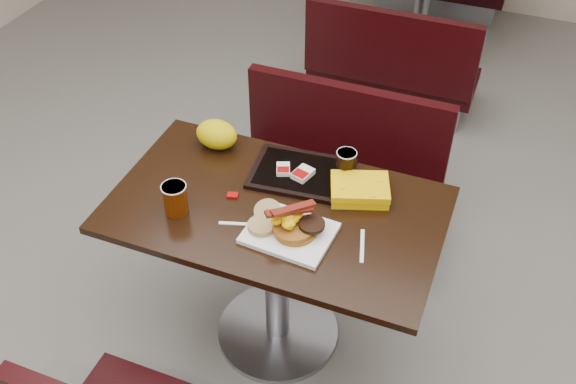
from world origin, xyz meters
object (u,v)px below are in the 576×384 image
at_px(paper_bag, 217,134).
at_px(pancake_stack, 295,229).
at_px(clamshell, 360,190).
at_px(platter, 289,233).
at_px(table_near, 277,276).
at_px(table_far, 422,4).
at_px(coffee_cup_far, 346,163).
at_px(hashbrown_sleeve_left, 283,169).
at_px(bench_far_s, 396,55).
at_px(bench_near_n, 333,174).
at_px(hashbrown_sleeve_right, 303,174).
at_px(knife, 362,246).
at_px(coffee_cup_near, 175,199).
at_px(tray, 302,174).
at_px(fork, 233,224).

bearing_deg(paper_bag, pancake_stack, -37.31).
bearing_deg(clamshell, platter, -139.55).
xyz_separation_m(table_near, table_far, (0.00, 2.60, 0.00)).
bearing_deg(coffee_cup_far, hashbrown_sleeve_left, -161.64).
relative_size(clamshell, paper_bag, 1.25).
height_order(clamshell, paper_bag, paper_bag).
distance_m(table_far, bench_far_s, 0.70).
xyz_separation_m(bench_near_n, table_far, (0.00, 1.90, 0.02)).
distance_m(hashbrown_sleeve_right, coffee_cup_far, 0.17).
xyz_separation_m(bench_far_s, coffee_cup_far, (0.18, -1.65, 0.46)).
height_order(platter, clamshell, clamshell).
relative_size(table_far, hashbrown_sleeve_left, 17.58).
height_order(table_near, paper_bag, paper_bag).
height_order(pancake_stack, knife, pancake_stack).
bearing_deg(coffee_cup_near, platter, 4.77).
bearing_deg(bench_near_n, clamshell, -63.78).
bearing_deg(tray, table_far, 84.89).
height_order(pancake_stack, coffee_cup_near, coffee_cup_near).
bearing_deg(hashbrown_sleeve_left, clamshell, -23.37).
relative_size(platter, fork, 2.12).
bearing_deg(coffee_cup_near, paper_bag, 94.54).
xyz_separation_m(table_far, coffee_cup_far, (0.18, -2.35, 0.44)).
bearing_deg(table_near, coffee_cup_far, 54.25).
relative_size(knife, coffee_cup_far, 1.58).
height_order(table_near, platter, platter).
distance_m(coffee_cup_near, tray, 0.49).
xyz_separation_m(hashbrown_sleeve_right, clamshell, (0.23, -0.01, -0.00)).
bearing_deg(clamshell, knife, -90.19).
xyz_separation_m(hashbrown_sleeve_left, clamshell, (0.30, -0.01, 0.00)).
xyz_separation_m(fork, hashbrown_sleeve_left, (0.06, 0.31, 0.02)).
distance_m(hashbrown_sleeve_left, hashbrown_sleeve_right, 0.08).
distance_m(table_far, coffee_cup_far, 2.40).
bearing_deg(platter, fork, -169.80).
xyz_separation_m(pancake_stack, coffee_cup_far, (0.06, 0.36, 0.03)).
bearing_deg(fork, hashbrown_sleeve_right, 47.85).
xyz_separation_m(bench_near_n, tray, (0.02, -0.50, 0.40)).
height_order(table_near, knife, knife).
bearing_deg(bench_near_n, table_near, -90.00).
distance_m(platter, knife, 0.25).
relative_size(tray, clamshell, 1.79).
xyz_separation_m(fork, paper_bag, (-0.25, 0.38, 0.06)).
relative_size(table_near, coffee_cup_near, 10.18).
distance_m(table_near, fork, 0.42).
xyz_separation_m(platter, pancake_stack, (0.02, 0.00, 0.02)).
bearing_deg(bench_far_s, bench_near_n, -90.00).
xyz_separation_m(bench_far_s, pancake_stack, (0.12, -2.01, 0.42)).
bearing_deg(tray, hashbrown_sleeve_right, -64.45).
xyz_separation_m(table_far, paper_bag, (-0.35, -2.35, 0.43)).
distance_m(bench_near_n, table_far, 1.90).
height_order(hashbrown_sleeve_left, paper_bag, paper_bag).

